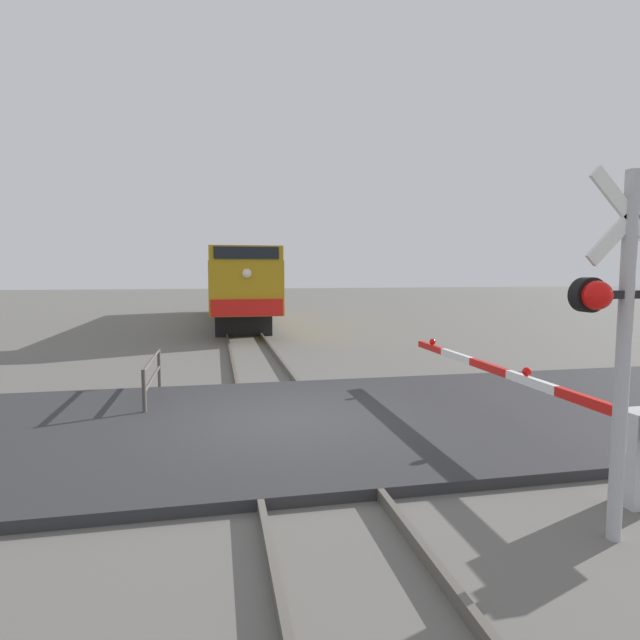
# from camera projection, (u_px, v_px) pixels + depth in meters

# --- Properties ---
(ground_plane) EXTENTS (160.00, 160.00, 0.00)m
(ground_plane) POSITION_uv_depth(u_px,v_px,m) (286.00, 427.00, 9.04)
(ground_plane) COLOR #605E59
(rail_track_left) EXTENTS (0.08, 80.00, 0.15)m
(rail_track_left) POSITION_uv_depth(u_px,v_px,m) (245.00, 426.00, 8.89)
(rail_track_left) COLOR #59544C
(rail_track_left) RESTS_ON ground_plane
(rail_track_right) EXTENTS (0.08, 80.00, 0.15)m
(rail_track_right) POSITION_uv_depth(u_px,v_px,m) (326.00, 421.00, 9.18)
(rail_track_right) COLOR #59544C
(rail_track_right) RESTS_ON ground_plane
(road_surface) EXTENTS (36.00, 6.23, 0.15)m
(road_surface) POSITION_uv_depth(u_px,v_px,m) (286.00, 423.00, 9.03)
(road_surface) COLOR #2D2D30
(road_surface) RESTS_ON ground_plane
(locomotive) EXTENTS (2.86, 17.88, 3.75)m
(locomotive) POSITION_uv_depth(u_px,v_px,m) (237.00, 287.00, 27.73)
(locomotive) COLOR black
(locomotive) RESTS_ON ground_plane
(crossing_signal) EXTENTS (1.18, 0.33, 3.74)m
(crossing_signal) POSITION_uv_depth(u_px,v_px,m) (627.00, 317.00, 5.02)
(crossing_signal) COLOR #ADADB2
(crossing_signal) RESTS_ON ground_plane
(crossing_gate) EXTENTS (0.36, 7.02, 1.24)m
(crossing_gate) POSITION_uv_depth(u_px,v_px,m) (574.00, 414.00, 7.02)
(crossing_gate) COLOR silver
(crossing_gate) RESTS_ON ground_plane
(guard_railing) EXTENTS (0.08, 2.71, 0.95)m
(guard_railing) POSITION_uv_depth(u_px,v_px,m) (152.00, 373.00, 10.73)
(guard_railing) COLOR #4C4742
(guard_railing) RESTS_ON ground_plane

